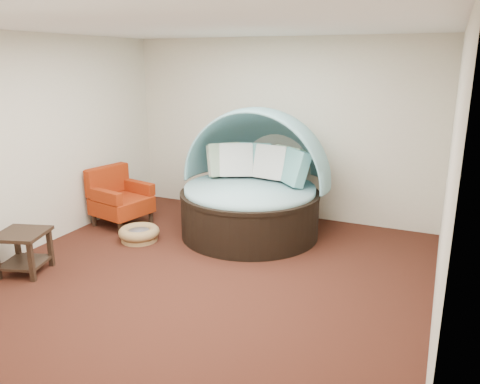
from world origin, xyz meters
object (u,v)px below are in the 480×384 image
at_px(canopy_daybed, 253,176).
at_px(side_table, 23,247).
at_px(pet_basket, 139,234).
at_px(red_armchair, 119,198).

relative_size(canopy_daybed, side_table, 3.21).
distance_m(pet_basket, red_armchair, 0.89).
bearing_deg(pet_basket, red_armchair, 145.76).
distance_m(red_armchair, side_table, 1.87).
relative_size(pet_basket, red_armchair, 0.70).
height_order(red_armchair, side_table, red_armchair).
distance_m(canopy_daybed, side_table, 3.13).
bearing_deg(red_armchair, side_table, -76.31).
bearing_deg(side_table, pet_basket, 65.71).
relative_size(canopy_daybed, pet_basket, 3.44).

